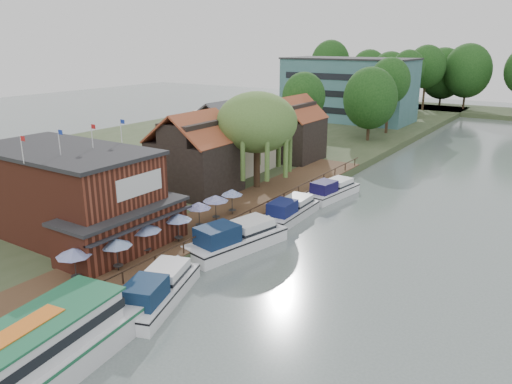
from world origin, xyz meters
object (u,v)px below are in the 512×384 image
Objects in this scene: umbrella_6 at (232,202)px; tour_boat at (11,367)px; cottage_b at (228,135)px; cruiser_1 at (236,235)px; umbrella_0 at (75,265)px; cruiser_3 at (332,188)px; hotel_block at (348,89)px; cruiser_2 at (291,208)px; umbrella_3 at (178,228)px; umbrella_1 at (117,255)px; swan at (37,379)px; willow at (257,141)px; cottage_a at (195,153)px; umbrella_2 at (146,239)px; umbrella_4 at (199,215)px; umbrella_5 at (216,208)px; pub at (82,196)px; cottage_c at (292,128)px; cruiser_0 at (158,286)px.

umbrella_6 is 0.15× the size of tour_boat.
cruiser_1 is at bearing -52.12° from cottage_b.
umbrella_0 is 30.03m from cruiser_3.
hotel_block is at bearing 118.91° from cruiser_3.
cruiser_3 is at bearing 84.97° from cruiser_2.
umbrella_3 reaches higher than cruiser_3.
umbrella_1 is 6.22m from umbrella_3.
hotel_block is 57.73× the size of swan.
willow reaches higher than cruiser_1.
umbrella_6 is at bearing 141.91° from cruiser_1.
umbrella_3 is at bearing 106.35° from swan.
cottage_b is at bearing -85.03° from hotel_block.
cottage_a is 0.82× the size of willow.
umbrella_2 is at bearing -90.45° from umbrella_6.
cruiser_1 is at bearing 2.24° from umbrella_4.
hotel_block reaches higher than umbrella_0.
cruiser_2 is at bearing -33.18° from cottage_b.
cottage_a is 3.57× the size of umbrella_2.
umbrella_1 is 13.99m from umbrella_6.
umbrella_5 is at bearing -121.64° from cruiser_2.
hotel_block is 1.65× the size of tour_boat.
umbrella_5 is 2.27m from umbrella_6.
cruiser_3 is (4.20, 17.55, -1.22)m from umbrella_4.
umbrella_3 is at bearing 26.59° from pub.
umbrella_5 is (0.58, 14.40, 0.00)m from umbrella_0.
cottage_c is at bearing 116.97° from cruiser_2.
cottage_c is at bearing 87.29° from cruiser_0.
cottage_b is 0.63× the size of tour_boat.
cottage_a is (-1.00, 15.00, 0.60)m from pub.
cruiser_1 is (10.17, 6.78, -3.37)m from pub.
umbrella_3 reaches higher than cruiser_0.
cottage_c is at bearing 86.99° from cottage_a.
cottage_b is 1.07× the size of cruiser_3.
cruiser_3 is (4.23, 15.22, -1.22)m from umbrella_5.
pub is 8.42× the size of umbrella_3.
willow reaches higher than pub.
cruiser_1 is at bearing 33.68° from pub.
swan is (1.37, -19.13, -1.06)m from cruiser_1.
umbrella_3 is at bearing 97.28° from tour_boat.
cottage_c is 23.87m from umbrella_6.
cottage_b is at bearing 146.31° from willow.
cruiser_0 is at bearing -90.01° from cruiser_2.
umbrella_1 is at bearing -87.26° from umbrella_4.
umbrella_4 is 2.33m from umbrella_5.
cottage_b reaches higher than cruiser_1.
cruiser_3 is 37.72m from tour_boat.
umbrella_4 is 0.27× the size of cruiser_3.
umbrella_6 is at bearing -100.30° from cruiser_3.
willow is at bearing 101.64° from umbrella_3.
umbrella_5 is at bearing 103.59° from swan.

